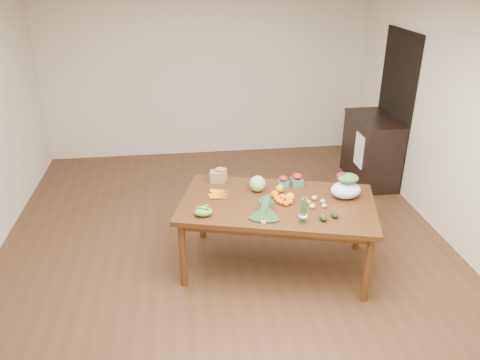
{
  "coord_description": "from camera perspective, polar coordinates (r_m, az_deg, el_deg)",
  "views": [
    {
      "loc": [
        -0.42,
        -4.26,
        2.9
      ],
      "look_at": [
        0.14,
        0.0,
        0.87
      ],
      "focal_mm": 35.0,
      "sensor_mm": 36.0,
      "label": 1
    }
  ],
  "objects": [
    {
      "name": "strawberry_basket_a",
      "position": [
        4.91,
        5.28,
        -0.27
      ],
      "size": [
        0.13,
        0.13,
        0.09
      ],
      "primitive_type": null,
      "rotation": [
        0.0,
        0.0,
        -0.27
      ],
      "color": "red",
      "rests_on": "dining_table"
    },
    {
      "name": "avocado_b",
      "position": [
        4.39,
        11.45,
        -4.16
      ],
      "size": [
        0.09,
        0.11,
        0.06
      ],
      "primitive_type": "ellipsoid",
      "rotation": [
        0.0,
        0.0,
        0.3
      ],
      "color": "black",
      "rests_on": "dining_table"
    },
    {
      "name": "strawberry_basket_b",
      "position": [
        4.95,
        6.97,
        -0.06
      ],
      "size": [
        0.14,
        0.14,
        0.1
      ],
      "primitive_type": null,
      "rotation": [
        0.0,
        0.0,
        -0.27
      ],
      "color": "red",
      "rests_on": "dining_table"
    },
    {
      "name": "doorway_dark",
      "position": [
        6.8,
        18.29,
        8.19
      ],
      "size": [
        0.02,
        1.0,
        2.1
      ],
      "primitive_type": "cube",
      "color": "black",
      "rests_on": "floor"
    },
    {
      "name": "kale_bunch",
      "position": [
        4.29,
        3.03,
        -3.68
      ],
      "size": [
        0.41,
        0.47,
        0.16
      ],
      "primitive_type": null,
      "rotation": [
        0.0,
        0.0,
        -0.27
      ],
      "color": "black",
      "rests_on": "dining_table"
    },
    {
      "name": "mandarin_cluster",
      "position": [
        4.58,
        5.33,
        -2.25
      ],
      "size": [
        0.22,
        0.22,
        0.09
      ],
      "primitive_type": null,
      "rotation": [
        0.0,
        0.0,
        -0.27
      ],
      "color": "orange",
      "rests_on": "dining_table"
    },
    {
      "name": "carrots",
      "position": [
        4.72,
        -2.41,
        -1.72
      ],
      "size": [
        0.27,
        0.27,
        0.03
      ],
      "primitive_type": null,
      "rotation": [
        0.0,
        0.0,
        -0.27
      ],
      "color": "orange",
      "rests_on": "dining_table"
    },
    {
      "name": "orange_b",
      "position": [
        4.77,
        4.84,
        -1.05
      ],
      "size": [
        0.09,
        0.09,
        0.09
      ],
      "primitive_type": "sphere",
      "color": "orange",
      "rests_on": "dining_table"
    },
    {
      "name": "orange_c",
      "position": [
        4.62,
        6.12,
        -2.07
      ],
      "size": [
        0.09,
        0.09,
        0.09
      ],
      "primitive_type": "sphere",
      "color": "orange",
      "rests_on": "dining_table"
    },
    {
      "name": "salad_bag",
      "position": [
        4.74,
        12.8,
        -0.84
      ],
      "size": [
        0.35,
        0.3,
        0.23
      ],
      "primitive_type": null,
      "rotation": [
        0.0,
        0.0,
        -0.27
      ],
      "color": "white",
      "rests_on": "dining_table"
    },
    {
      "name": "orange_a",
      "position": [
        4.66,
        4.24,
        -1.76
      ],
      "size": [
        0.08,
        0.08,
        0.08
      ],
      "primitive_type": "sphere",
      "color": "orange",
      "rests_on": "dining_table"
    },
    {
      "name": "dish_towel",
      "position": [
        6.58,
        14.31,
        3.51
      ],
      "size": [
        0.02,
        0.28,
        0.45
      ],
      "primitive_type": "cube",
      "color": "white",
      "rests_on": "cabinet"
    },
    {
      "name": "potato_a",
      "position": [
        4.59,
        8.31,
        -2.69
      ],
      "size": [
        0.05,
        0.04,
        0.04
      ],
      "primitive_type": "ellipsoid",
      "color": "tan",
      "rests_on": "dining_table"
    },
    {
      "name": "asparagus_bundle",
      "position": [
        4.23,
        7.73,
        -3.63
      ],
      "size": [
        0.11,
        0.13,
        0.26
      ],
      "primitive_type": null,
      "rotation": [
        0.15,
        0.0,
        -0.27
      ],
      "color": "#487D39",
      "rests_on": "dining_table"
    },
    {
      "name": "snap_pea_bag",
      "position": [
        4.35,
        -4.49,
        -3.87
      ],
      "size": [
        0.17,
        0.13,
        0.08
      ],
      "primitive_type": "ellipsoid",
      "color": "#5CB23C",
      "rests_on": "dining_table"
    },
    {
      "name": "paper_bag",
      "position": [
        4.98,
        -2.75,
        0.55
      ],
      "size": [
        0.25,
        0.22,
        0.15
      ],
      "primitive_type": null,
      "rotation": [
        0.0,
        0.0,
        -0.27
      ],
      "color": "olive",
      "rests_on": "dining_table"
    },
    {
      "name": "cabbage",
      "position": [
        4.77,
        2.14,
        -0.45
      ],
      "size": [
        0.17,
        0.17,
        0.17
      ],
      "primitive_type": "sphere",
      "color": "#AED279",
      "rests_on": "dining_table"
    },
    {
      "name": "floor",
      "position": [
        5.18,
        -1.54,
        -8.85
      ],
      "size": [
        6.0,
        6.0,
        0.0
      ],
      "primitive_type": "plane",
      "color": "#4F2E1B",
      "rests_on": "ground"
    },
    {
      "name": "avocado_a",
      "position": [
        4.33,
        10.11,
        -4.54
      ],
      "size": [
        0.09,
        0.11,
        0.06
      ],
      "primitive_type": "ellipsoid",
      "rotation": [
        0.0,
        0.0,
        0.3
      ],
      "color": "black",
      "rests_on": "dining_table"
    },
    {
      "name": "dining_table",
      "position": [
        4.79,
        4.44,
        -6.65
      ],
      "size": [
        2.1,
        1.51,
        0.75
      ],
      "primitive_type": "cube",
      "rotation": [
        0.0,
        0.0,
        -0.27
      ],
      "color": "#44280F",
      "rests_on": "floor"
    },
    {
      "name": "cabinet",
      "position": [
        6.88,
        15.68,
        3.58
      ],
      "size": [
        0.52,
        1.02,
        0.94
      ],
      "primitive_type": "cube",
      "color": "black",
      "rests_on": "floor"
    },
    {
      "name": "potato_d",
      "position": [
        4.68,
        9.07,
        -2.16
      ],
      "size": [
        0.05,
        0.05,
        0.05
      ],
      "primitive_type": "ellipsoid",
      "color": "tan",
      "rests_on": "dining_table"
    },
    {
      "name": "potato_e",
      "position": [
        4.55,
        10.22,
        -3.11
      ],
      "size": [
        0.05,
        0.05,
        0.04
      ],
      "primitive_type": "ellipsoid",
      "color": "tan",
      "rests_on": "dining_table"
    },
    {
      "name": "potato_c",
      "position": [
        4.63,
        10.07,
        -2.58
      ],
      "size": [
        0.05,
        0.05,
        0.05
      ],
      "primitive_type": "ellipsoid",
      "color": "tan",
      "rests_on": "dining_table"
    },
    {
      "name": "potato_b",
      "position": [
        4.52,
        8.79,
        -3.17
      ],
      "size": [
        0.06,
        0.05,
        0.05
      ],
      "primitive_type": "ellipsoid",
      "color": "tan",
      "rests_on": "dining_table"
    },
    {
      "name": "room_walls",
      "position": [
        4.56,
        -1.73,
        5.34
      ],
      "size": [
        5.02,
        6.02,
        2.7
      ],
      "color": "silver",
      "rests_on": "floor"
    }
  ]
}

